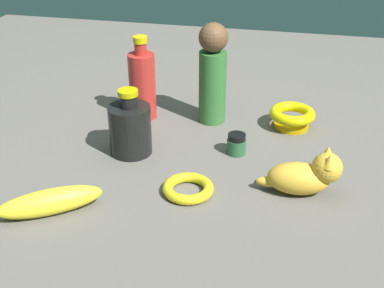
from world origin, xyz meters
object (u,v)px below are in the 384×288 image
banana (50,202)px  nail_polish_jar (236,144)px  bottle_short (130,128)px  bangle (188,188)px  person_figure_adult (211,73)px  cat_figurine (306,175)px  bowl (292,116)px  bottle_tall (142,84)px

banana → nail_polish_jar: bearing=-169.5°
bottle_short → bangle: (0.15, -0.13, -0.05)m
bottle_short → bangle: bearing=-39.3°
person_figure_adult → bangle: bearing=-86.6°
person_figure_adult → cat_figurine: (0.23, -0.27, -0.08)m
bowl → nail_polish_jar: bowl is taller
bangle → nail_polish_jar: nail_polish_jar is taller
bottle_short → person_figure_adult: (0.14, 0.19, 0.06)m
bangle → cat_figurine: bearing=12.7°
bowl → nail_polish_jar: size_ratio=2.34×
cat_figurine → banana: bearing=-159.6°
nail_polish_jar → person_figure_adult: bearing=120.4°
bottle_tall → person_figure_adult: size_ratio=0.84×
bottle_short → bangle: bottle_short is taller
bowl → cat_figurine: 0.27m
bottle_short → nail_polish_jar: 0.23m
bangle → bowl: 0.36m
bottle_short → banana: bearing=-106.0°
person_figure_adult → cat_figurine: 0.36m
bottle_tall → cat_figurine: (0.39, -0.25, -0.05)m
cat_figurine → banana: cat_figurine is taller
bangle → bottle_tall: (-0.18, 0.30, 0.08)m
bangle → nail_polish_jar: bearing=68.5°
nail_polish_jar → cat_figurine: 0.19m
bangle → bowl: bearing=61.2°
bottle_tall → nail_polish_jar: size_ratio=4.46×
banana → bowl: bearing=-166.5°
bottle_tall → cat_figurine: 0.47m
cat_figurine → bangle: bearing=-167.3°
bottle_short → banana: size_ratio=0.77×
cat_figurine → person_figure_adult: bearing=131.1°
person_figure_adult → bowl: bearing=1.2°
bowl → cat_figurine: (0.04, -0.27, 0.01)m
bottle_short → bottle_tall: 0.18m
cat_figurine → banana: size_ratio=0.84×
nail_polish_jar → bottle_short: bearing=-168.9°
nail_polish_jar → banana: (-0.29, -0.28, 0.00)m
bottle_tall → banana: bearing=-95.9°
bottle_short → banana: bottle_short is taller
bangle → bowl: bowl is taller
bangle → bottle_tall: bottle_tall is taller
banana → bottle_short: bearing=-139.9°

